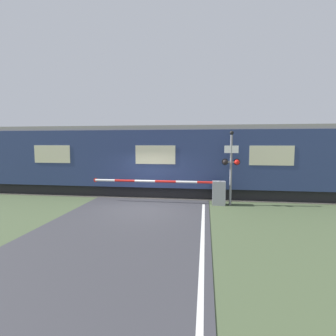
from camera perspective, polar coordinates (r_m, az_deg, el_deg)
name	(u,v)px	position (r m, az deg, el deg)	size (l,w,h in m)	color
ground_plane	(143,208)	(11.97, -5.40, -8.66)	(80.00, 80.00, 0.00)	#475638
track_bed	(157,193)	(15.29, -2.34, -5.43)	(36.00, 3.20, 0.13)	#666056
train	(161,160)	(15.01, -1.64, 1.81)	(20.73, 3.18, 3.82)	black
crossing_barrier	(206,191)	(12.59, 8.21, -4.88)	(6.51, 0.44, 1.16)	gray
signal_post	(231,163)	(12.49, 13.56, 1.04)	(0.83, 0.26, 3.48)	gray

